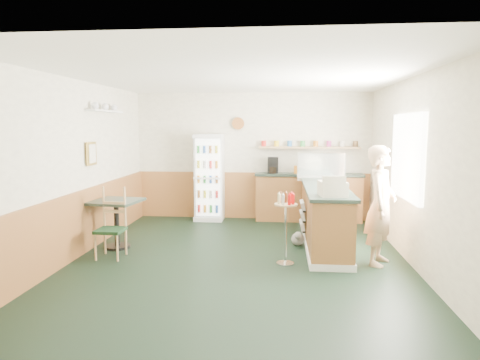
# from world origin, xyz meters

# --- Properties ---
(ground) EXTENTS (6.00, 6.00, 0.00)m
(ground) POSITION_xyz_m (0.00, 0.00, 0.00)
(ground) COLOR black
(ground) RESTS_ON ground
(room_envelope) EXTENTS (5.04, 6.02, 2.72)m
(room_envelope) POSITION_xyz_m (-0.23, 0.73, 1.52)
(room_envelope) COLOR #EEE7CB
(room_envelope) RESTS_ON ground
(service_counter) EXTENTS (0.68, 3.01, 1.01)m
(service_counter) POSITION_xyz_m (1.35, 1.07, 0.46)
(service_counter) COLOR #AA6F36
(service_counter) RESTS_ON ground
(back_counter) EXTENTS (2.24, 0.42, 1.69)m
(back_counter) POSITION_xyz_m (1.19, 2.80, 0.55)
(back_counter) COLOR #AA6F36
(back_counter) RESTS_ON ground
(drinks_fridge) EXTENTS (0.60, 0.52, 1.83)m
(drinks_fridge) POSITION_xyz_m (-0.90, 2.74, 0.91)
(drinks_fridge) COLOR white
(drinks_fridge) RESTS_ON ground
(display_case) EXTENTS (0.86, 0.45, 0.49)m
(display_case) POSITION_xyz_m (1.35, 1.79, 1.25)
(display_case) COLOR silver
(display_case) RESTS_ON service_counter
(cash_register) EXTENTS (0.41, 0.42, 0.21)m
(cash_register) POSITION_xyz_m (1.35, -0.09, 1.11)
(cash_register) COLOR beige
(cash_register) RESTS_ON service_counter
(shopkeeper) EXTENTS (0.61, 0.69, 1.72)m
(shopkeeper) POSITION_xyz_m (2.05, 0.02, 0.86)
(shopkeeper) COLOR tan
(shopkeeper) RESTS_ON ground
(condiment_stand) EXTENTS (0.33, 0.33, 1.04)m
(condiment_stand) POSITION_xyz_m (0.70, -0.11, 0.68)
(condiment_stand) COLOR silver
(condiment_stand) RESTS_ON ground
(newspaper_rack) EXTENTS (0.09, 0.42, 0.50)m
(newspaper_rack) POSITION_xyz_m (0.99, 1.00, 0.48)
(newspaper_rack) COLOR black
(newspaper_rack) RESTS_ON ground
(cafe_table) EXTENTS (0.82, 0.82, 0.80)m
(cafe_table) POSITION_xyz_m (-2.05, 0.46, 0.56)
(cafe_table) COLOR black
(cafe_table) RESTS_ON ground
(cafe_chair) EXTENTS (0.40, 0.40, 1.07)m
(cafe_chair) POSITION_xyz_m (-1.95, 0.02, 0.56)
(cafe_chair) COLOR black
(cafe_chair) RESTS_ON ground
(dog_doorstop) EXTENTS (0.22, 0.28, 0.26)m
(dog_doorstop) POSITION_xyz_m (0.91, 0.87, 0.12)
(dog_doorstop) COLOR gray
(dog_doorstop) RESTS_ON ground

